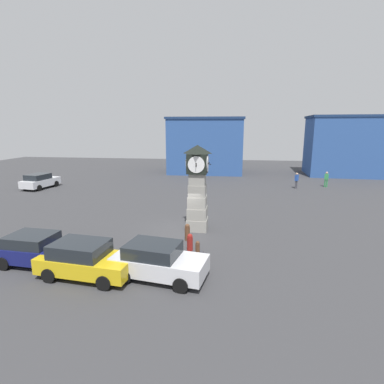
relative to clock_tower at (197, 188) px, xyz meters
The scene contains 14 objects.
ground_plane 2.94m from the clock_tower, 164.58° to the right, with size 86.07×86.07×0.00m, color #38383A.
clock_tower is the anchor object (origin of this frame).
bollard_near_tower 6.18m from the clock_tower, 80.97° to the right, with size 0.23×0.23×1.01m.
bollard_mid_row 4.97m from the clock_tower, 82.80° to the right, with size 0.22×0.22×0.94m.
bollard_far_row 4.08m from the clock_tower, 89.72° to the right, with size 0.32×0.32×0.94m.
bollard_end_row 2.98m from the clock_tower, 100.22° to the right, with size 0.30×0.30×0.99m.
car_navy_sedan 9.51m from the clock_tower, 139.50° to the right, with size 3.94×2.14×1.50m.
car_near_tower 8.24m from the clock_tower, 121.29° to the right, with size 4.36×2.31×1.58m.
car_by_building 6.90m from the clock_tower, 98.09° to the right, with size 4.32×2.44×1.57m.
car_far_lot 21.51m from the clock_tower, 149.55° to the left, with size 2.47×4.28×1.61m.
pedestrian_near_bench 20.28m from the clock_tower, 52.09° to the left, with size 0.46×0.37×1.71m.
pedestrian_crossing_lot 17.29m from the clock_tower, 58.48° to the left, with size 0.45×0.46×1.72m.
warehouse_blue_far 25.81m from the clock_tower, 94.13° to the left, with size 10.82×8.53×7.85m.
storefront_low_left 31.03m from the clock_tower, 54.29° to the left, with size 12.11×7.28×8.03m.
Camera 1 is at (3.23, -18.09, 6.52)m, focal length 28.00 mm.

